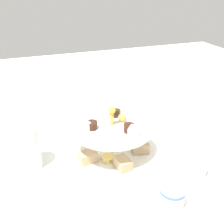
# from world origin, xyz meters

# --- Properties ---
(ground_plane) EXTENTS (2.40, 2.40, 0.00)m
(ground_plane) POSITION_xyz_m (0.00, 0.00, 0.00)
(ground_plane) COLOR silver
(tiered_serving_stand) EXTENTS (0.28, 0.28, 0.16)m
(tiered_serving_stand) POSITION_xyz_m (0.00, 0.00, 0.04)
(tiered_serving_stand) COLOR white
(tiered_serving_stand) RESTS_ON ground_plane
(water_glass_tall_right) EXTENTS (0.07, 0.07, 0.12)m
(water_glass_tall_right) POSITION_xyz_m (-0.02, -0.23, 0.06)
(water_glass_tall_right) COLOR silver
(water_glass_tall_right) RESTS_ON ground_plane
(water_glass_short_left) EXTENTS (0.06, 0.06, 0.07)m
(water_glass_short_left) POSITION_xyz_m (0.17, 0.16, 0.04)
(water_glass_short_left) COLOR silver
(water_glass_short_left) RESTS_ON ground_plane
(teacup_with_saucer) EXTENTS (0.09, 0.09, 0.05)m
(teacup_with_saucer) POSITION_xyz_m (0.24, 0.06, 0.02)
(teacup_with_saucer) COLOR white
(teacup_with_saucer) RESTS_ON ground_plane
(butter_knife_left) EXTENTS (0.06, 0.17, 0.00)m
(butter_knife_left) POSITION_xyz_m (-0.28, -0.02, 0.00)
(butter_knife_left) COLOR silver
(butter_knife_left) RESTS_ON ground_plane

